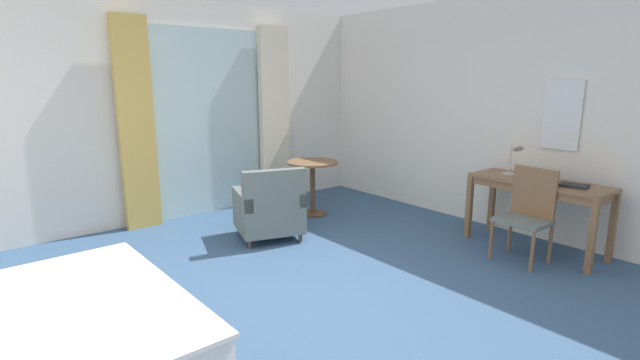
# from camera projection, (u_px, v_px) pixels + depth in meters

# --- Properties ---
(ground) EXTENTS (6.93, 6.63, 0.10)m
(ground) POSITION_uv_depth(u_px,v_px,m) (299.00, 308.00, 3.88)
(ground) COLOR #38567A
(wall_back) EXTENTS (6.53, 0.12, 2.83)m
(wall_back) POSITION_uv_depth(u_px,v_px,m) (154.00, 112.00, 5.87)
(wall_back) COLOR silver
(wall_back) RESTS_ON ground
(wall_right) EXTENTS (0.12, 6.23, 2.83)m
(wall_right) POSITION_uv_depth(u_px,v_px,m) (511.00, 114.00, 5.55)
(wall_right) COLOR silver
(wall_right) RESTS_ON ground
(balcony_glass_door) EXTENTS (1.57, 0.02, 2.49)m
(balcony_glass_door) POSITION_uv_depth(u_px,v_px,m) (209.00, 123.00, 6.29)
(balcony_glass_door) COLOR silver
(balcony_glass_door) RESTS_ON ground
(curtain_panel_left) EXTENTS (0.42, 0.10, 2.57)m
(curtain_panel_left) POSITION_uv_depth(u_px,v_px,m) (136.00, 125.00, 5.59)
(curtain_panel_left) COLOR tan
(curtain_panel_left) RESTS_ON ground
(curtain_panel_right) EXTENTS (0.47, 0.10, 2.57)m
(curtain_panel_right) POSITION_uv_depth(u_px,v_px,m) (274.00, 117.00, 6.83)
(curtain_panel_right) COLOR beige
(curtain_panel_right) RESTS_ON ground
(writing_desk) EXTENTS (0.57, 1.42, 0.77)m
(writing_desk) POSITION_uv_depth(u_px,v_px,m) (538.00, 189.00, 4.95)
(writing_desk) COLOR brown
(writing_desk) RESTS_ON ground
(desk_chair) EXTENTS (0.41, 0.48, 0.96)m
(desk_chair) POSITION_uv_depth(u_px,v_px,m) (528.00, 210.00, 4.69)
(desk_chair) COLOR slate
(desk_chair) RESTS_ON ground
(desk_lamp) EXTENTS (0.29, 0.28, 0.44)m
(desk_lamp) POSITION_uv_depth(u_px,v_px,m) (515.00, 153.00, 5.03)
(desk_lamp) COLOR #B7B2A8
(desk_lamp) RESTS_ON writing_desk
(closed_book) EXTENTS (0.23, 0.29, 0.03)m
(closed_book) POSITION_uv_depth(u_px,v_px,m) (574.00, 185.00, 4.63)
(closed_book) COLOR #232328
(closed_book) RESTS_ON writing_desk
(armchair_by_window) EXTENTS (0.89, 0.88, 0.87)m
(armchair_by_window) POSITION_uv_depth(u_px,v_px,m) (270.00, 210.00, 5.35)
(armchair_by_window) COLOR slate
(armchair_by_window) RESTS_ON ground
(round_cafe_table) EXTENTS (0.70, 0.70, 0.75)m
(round_cafe_table) POSITION_uv_depth(u_px,v_px,m) (313.00, 175.00, 6.27)
(round_cafe_table) COLOR brown
(round_cafe_table) RESTS_ON ground
(wall_mirror) EXTENTS (0.02, 0.40, 0.76)m
(wall_mirror) POSITION_uv_depth(u_px,v_px,m) (562.00, 115.00, 5.01)
(wall_mirror) COLOR silver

